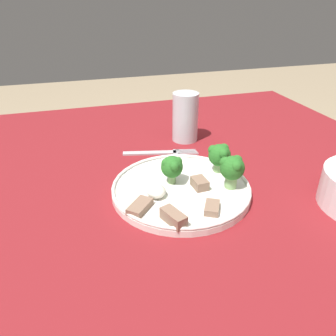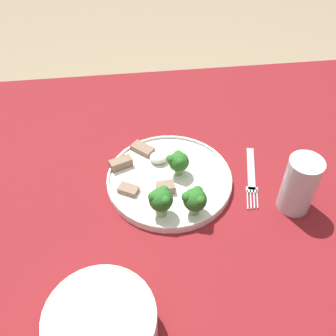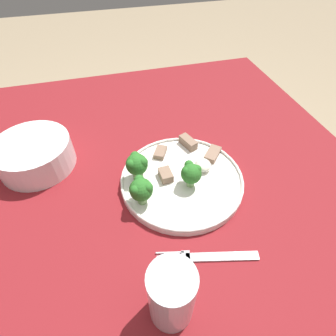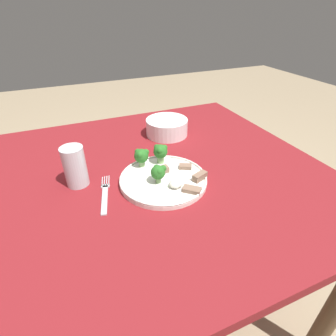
# 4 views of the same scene
# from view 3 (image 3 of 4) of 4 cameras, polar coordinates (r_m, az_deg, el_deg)

# --- Properties ---
(ground_plane) EXTENTS (8.00, 8.00, 0.00)m
(ground_plane) POSITION_cam_3_polar(r_m,az_deg,el_deg) (1.19, -1.63, -27.86)
(ground_plane) COLOR #9E896B
(table) EXTENTS (1.09, 0.97, 0.72)m
(table) POSITION_cam_3_polar(r_m,az_deg,el_deg) (0.62, -2.85, -11.93)
(table) COLOR maroon
(table) RESTS_ON ground_plane
(dinner_plate) EXTENTS (0.25, 0.25, 0.02)m
(dinner_plate) POSITION_cam_3_polar(r_m,az_deg,el_deg) (0.55, 3.02, -2.53)
(dinner_plate) COLOR white
(dinner_plate) RESTS_ON table
(fork) EXTENTS (0.06, 0.17, 0.00)m
(fork) POSITION_cam_3_polar(r_m,az_deg,el_deg) (0.47, 8.86, -18.60)
(fork) COLOR #B2B2B7
(fork) RESTS_ON table
(cream_bowl) EXTENTS (0.16, 0.16, 0.06)m
(cream_bowl) POSITION_cam_3_polar(r_m,az_deg,el_deg) (0.64, -27.00, 2.57)
(cream_bowl) COLOR white
(cream_bowl) RESTS_ON table
(drinking_glass) EXTENTS (0.06, 0.06, 0.12)m
(drinking_glass) POSITION_cam_3_polar(r_m,az_deg,el_deg) (0.39, 0.78, -26.32)
(drinking_glass) COLOR silver
(drinking_glass) RESTS_ON table
(broccoli_floret_near_rim_left) EXTENTS (0.04, 0.04, 0.05)m
(broccoli_floret_near_rim_left) POSITION_cam_3_polar(r_m,az_deg,el_deg) (0.51, 4.96, -0.90)
(broccoli_floret_near_rim_left) COLOR #7FA866
(broccoli_floret_near_rim_left) RESTS_ON dinner_plate
(broccoli_floret_center_left) EXTENTS (0.05, 0.04, 0.06)m
(broccoli_floret_center_left) POSITION_cam_3_polar(r_m,az_deg,el_deg) (0.48, -5.88, -4.67)
(broccoli_floret_center_left) COLOR #7FA866
(broccoli_floret_center_left) RESTS_ON dinner_plate
(broccoli_floret_back_left) EXTENTS (0.05, 0.04, 0.06)m
(broccoli_floret_back_left) POSITION_cam_3_polar(r_m,az_deg,el_deg) (0.52, -6.80, 0.74)
(broccoli_floret_back_left) COLOR #7FA866
(broccoli_floret_back_left) RESTS_ON dinner_plate
(meat_slice_front_slice) EXTENTS (0.04, 0.03, 0.02)m
(meat_slice_front_slice) POSITION_cam_3_polar(r_m,az_deg,el_deg) (0.54, -0.52, -1.52)
(meat_slice_front_slice) COLOR #846651
(meat_slice_front_slice) RESTS_ON dinner_plate
(meat_slice_middle_slice) EXTENTS (0.05, 0.05, 0.01)m
(meat_slice_middle_slice) POSITION_cam_3_polar(r_m,az_deg,el_deg) (0.60, 9.72, 3.07)
(meat_slice_middle_slice) COLOR #846651
(meat_slice_middle_slice) RESTS_ON dinner_plate
(meat_slice_rear_slice) EXTENTS (0.04, 0.04, 0.01)m
(meat_slice_rear_slice) POSITION_cam_3_polar(r_m,az_deg,el_deg) (0.59, -1.68, 3.44)
(meat_slice_rear_slice) COLOR #846651
(meat_slice_rear_slice) RESTS_ON dinner_plate
(meat_slice_edge_slice) EXTENTS (0.05, 0.04, 0.02)m
(meat_slice_edge_slice) POSITION_cam_3_polar(r_m,az_deg,el_deg) (0.62, 4.40, 5.61)
(meat_slice_edge_slice) COLOR #846651
(meat_slice_edge_slice) RESTS_ON dinner_plate
(sauce_dollop) EXTENTS (0.04, 0.03, 0.02)m
(sauce_dollop) POSITION_cam_3_polar(r_m,az_deg,el_deg) (0.56, 7.61, 0.63)
(sauce_dollop) COLOR silver
(sauce_dollop) RESTS_ON dinner_plate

